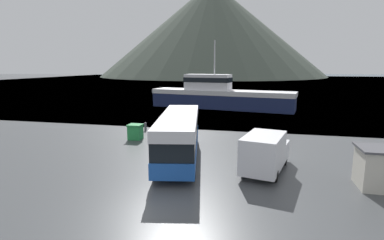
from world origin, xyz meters
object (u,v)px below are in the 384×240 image
tour_bus (179,134)px  storage_bin (135,132)px  fishing_boat (219,95)px  dock_kiosk (382,168)px  delivery_van (265,152)px  small_boat (198,98)px

tour_bus → storage_bin: (-5.58, 4.85, -1.13)m
fishing_boat → storage_bin: bearing=-1.8°
storage_bin → dock_kiosk: (18.05, -7.57, 0.46)m
tour_bus → dock_kiosk: 12.78m
tour_bus → dock_kiosk: size_ratio=4.36×
dock_kiosk → tour_bus: bearing=167.7°
delivery_van → dock_kiosk: 6.46m
tour_bus → dock_kiosk: (12.47, -2.72, -0.67)m
dock_kiosk → small_boat: 44.62m
small_boat → tour_bus: bearing=154.0°
fishing_boat → dock_kiosk: 32.85m
tour_bus → delivery_van: bearing=-24.0°
fishing_boat → small_boat: 11.94m
fishing_boat → storage_bin: 23.02m
storage_bin → small_boat: storage_bin is taller
storage_bin → small_boat: 32.86m
delivery_van → storage_bin: bearing=164.8°
tour_bus → dock_kiosk: bearing=-23.1°
delivery_van → fishing_boat: bearing=116.6°
delivery_van → small_boat: 41.12m
storage_bin → small_boat: size_ratio=0.19×
tour_bus → storage_bin: bearing=128.2°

